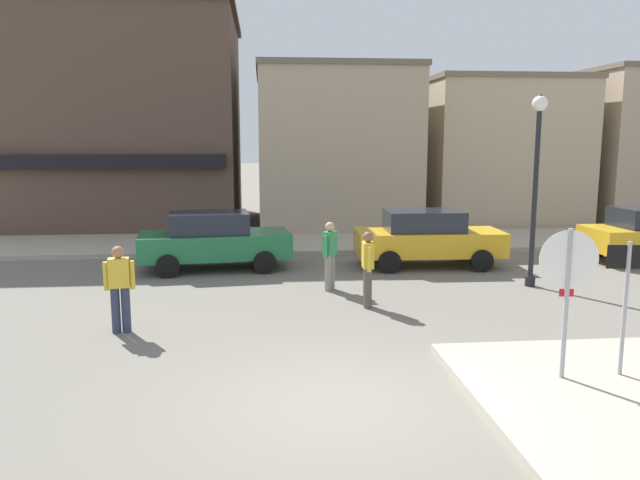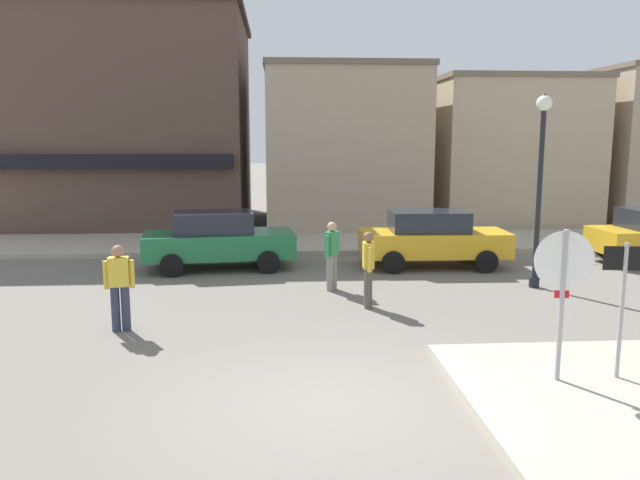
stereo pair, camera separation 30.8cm
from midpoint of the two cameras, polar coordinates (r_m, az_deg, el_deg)
The scene contains 13 objects.
ground_plane at distance 8.63m, azimuth 0.98°, elevation -14.84°, with size 160.00×160.00×0.00m, color #6B665B.
kerb_far at distance 20.79m, azimuth -2.84°, elevation -0.24°, with size 80.00×4.00×0.15m, color #A89E8C.
stop_sign at distance 9.32m, azimuth 20.79°, elevation -3.78°, with size 0.81×0.13×2.30m.
one_way_sign at distance 9.81m, azimuth 25.36°, elevation -4.56°, with size 0.60×0.09×2.10m.
lamp_post at distance 15.46m, azimuth 18.65°, elevation 6.72°, with size 0.36×0.36×4.54m.
parked_car_nearest at distance 17.09m, azimuth -10.21°, elevation 0.03°, with size 4.16×2.21×1.56m.
parked_car_second at distance 17.46m, azimuth 9.30°, elevation 0.25°, with size 4.04×1.96×1.56m.
pedestrian_crossing_near at distance 13.06m, azimuth 3.71°, elevation -2.46°, with size 0.24×0.55×1.61m.
pedestrian_crossing_far at distance 14.50m, azimuth 0.30°, elevation -1.26°, with size 0.38×0.51×1.61m.
pedestrian_kerb_side at distance 11.96m, azimuth -18.56°, elevation -4.04°, with size 0.56×0.27×1.61m.
building_corner_shop at distance 27.39m, azimuth -18.52°, elevation 10.31°, with size 10.18×8.92×8.44m.
building_storefront_left_near at distance 25.90m, azimuth 0.78°, elevation 8.44°, with size 6.11×7.65×6.24m.
building_storefront_left_mid at distance 28.07m, azimuth 14.97°, elevation 7.90°, with size 6.27×7.07×5.94m.
Camera 1 is at (-1.03, -7.81, 3.54)m, focal length 35.00 mm.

